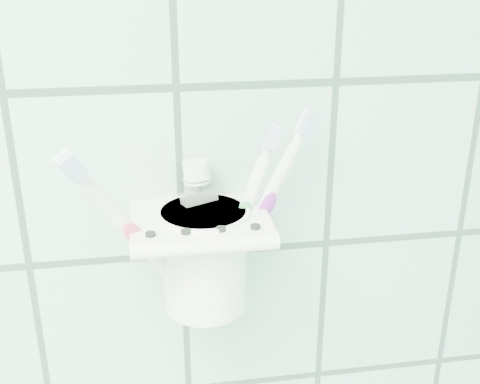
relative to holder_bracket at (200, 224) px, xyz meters
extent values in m
cube|color=white|center=(0.00, 0.04, -0.01)|extent=(0.05, 0.02, 0.04)
cube|color=white|center=(0.00, 0.00, 0.00)|extent=(0.13, 0.10, 0.01)
cylinder|color=white|center=(0.00, -0.05, 0.00)|extent=(0.13, 0.01, 0.01)
cylinder|color=black|center=(-0.05, -0.04, 0.01)|extent=(0.01, 0.01, 0.00)
cylinder|color=black|center=(-0.02, -0.04, 0.01)|extent=(0.01, 0.01, 0.00)
cylinder|color=black|center=(0.02, -0.04, 0.01)|extent=(0.01, 0.01, 0.00)
cylinder|color=black|center=(0.05, -0.04, 0.01)|extent=(0.01, 0.01, 0.00)
cylinder|color=white|center=(0.00, 0.00, -0.04)|extent=(0.08, 0.08, 0.10)
cylinder|color=white|center=(0.00, 0.00, 0.01)|extent=(0.09, 0.09, 0.01)
cylinder|color=black|center=(0.00, 0.00, 0.01)|extent=(0.07, 0.07, 0.00)
cylinder|color=white|center=(-0.01, 0.01, 0.00)|extent=(0.10, 0.06, 0.15)
cylinder|color=white|center=(-0.01, 0.01, 0.10)|extent=(0.02, 0.02, 0.02)
cube|color=silver|center=(-0.01, 0.00, 0.11)|extent=(0.03, 0.02, 0.03)
cube|color=white|center=(-0.01, 0.01, 0.11)|extent=(0.02, 0.02, 0.03)
ellipsoid|color=#D83F72|center=(-0.01, 0.00, 0.02)|extent=(0.03, 0.02, 0.03)
cylinder|color=white|center=(0.01, 0.01, -0.01)|extent=(0.07, 0.02, 0.15)
cylinder|color=white|center=(0.01, 0.01, 0.08)|extent=(0.02, 0.01, 0.02)
cube|color=silver|center=(0.01, 0.00, 0.09)|extent=(0.02, 0.01, 0.02)
cube|color=white|center=(0.01, 0.01, 0.09)|extent=(0.02, 0.01, 0.02)
ellipsoid|color=green|center=(0.01, 0.00, 0.01)|extent=(0.02, 0.01, 0.03)
cylinder|color=white|center=(0.02, 0.01, 0.00)|extent=(0.09, 0.02, 0.16)
cylinder|color=white|center=(0.02, 0.01, 0.10)|extent=(0.02, 0.01, 0.02)
cube|color=silver|center=(0.02, 0.00, 0.11)|extent=(0.02, 0.01, 0.03)
cube|color=white|center=(0.02, 0.01, 0.11)|extent=(0.02, 0.01, 0.03)
ellipsoid|color=purple|center=(0.02, 0.00, 0.02)|extent=(0.03, 0.01, 0.03)
cube|color=silver|center=(0.01, 0.02, -0.03)|extent=(0.04, 0.03, 0.11)
cube|color=silver|center=(0.01, 0.02, -0.08)|extent=(0.04, 0.02, 0.01)
cone|color=silver|center=(0.01, 0.02, 0.03)|extent=(0.04, 0.04, 0.02)
cylinder|color=white|center=(0.01, 0.02, 0.04)|extent=(0.04, 0.04, 0.02)
camera|label=1|loc=(-0.04, -0.51, 0.25)|focal=45.00mm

